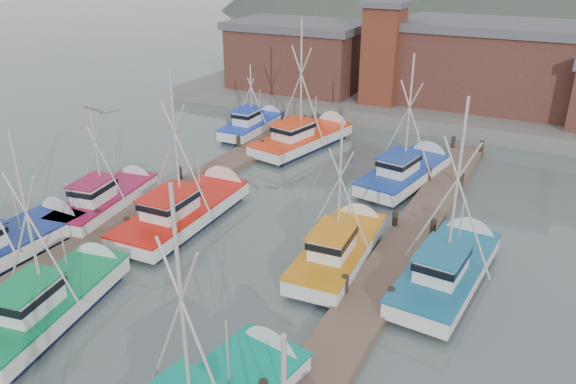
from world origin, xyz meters
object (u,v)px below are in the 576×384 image
at_px(lookout_tower, 383,52).
at_px(boat_4, 57,299).
at_px(boat_12, 307,137).
at_px(boat_8, 190,208).

relative_size(lookout_tower, boat_4, 0.97).
xyz_separation_m(boat_4, boat_12, (0.02, 23.70, 0.01)).
bearing_deg(boat_12, lookout_tower, 90.04).
distance_m(boat_8, boat_12, 14.19).
relative_size(lookout_tower, boat_12, 0.83).
distance_m(boat_4, boat_12, 23.70).
height_order(boat_4, boat_8, boat_8).
height_order(lookout_tower, boat_8, lookout_tower).
relative_size(lookout_tower, boat_8, 0.86).
distance_m(lookout_tower, boat_8, 25.35).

